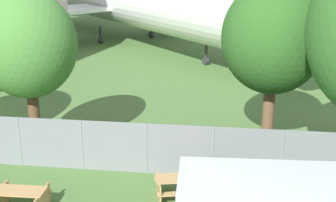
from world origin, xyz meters
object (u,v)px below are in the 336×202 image
tree_near_hangar (273,38)px  tree_far_right (28,45)px  picnic_bench_near_cabin (178,185)px  picnic_bench_open_grass (21,198)px  airplane (132,1)px

tree_near_hangar → tree_far_right: tree_near_hangar is taller
picnic_bench_near_cabin → tree_far_right: size_ratio=0.27×
picnic_bench_near_cabin → picnic_bench_open_grass: size_ratio=1.09×
picnic_bench_open_grass → tree_far_right: size_ratio=0.25×
picnic_bench_near_cabin → tree_far_right: 7.98m
picnic_bench_near_cabin → tree_far_right: (-6.22, 2.60, 4.26)m
picnic_bench_open_grass → tree_near_hangar: bearing=36.6°
airplane → tree_near_hangar: size_ratio=4.81×
picnic_bench_open_grass → tree_far_right: (-1.18, 4.20, 4.25)m
picnic_bench_open_grass → picnic_bench_near_cabin: bearing=17.6°
airplane → picnic_bench_near_cabin: size_ratio=18.80×
airplane → picnic_bench_open_grass: bearing=-37.2°
airplane → tree_near_hangar: (10.80, -23.63, 1.00)m
picnic_bench_near_cabin → tree_near_hangar: bearing=54.2°
airplane → tree_far_right: bearing=-39.1°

